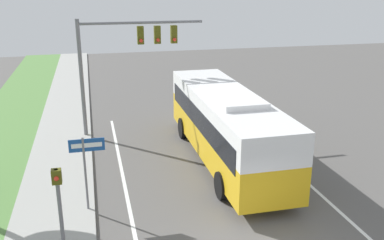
{
  "coord_description": "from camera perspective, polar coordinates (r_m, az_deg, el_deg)",
  "views": [
    {
      "loc": [
        -4.61,
        -9.09,
        7.75
      ],
      "look_at": [
        -0.24,
        8.96,
        1.71
      ],
      "focal_mm": 40.0,
      "sensor_mm": 36.0,
      "label": 1
    }
  ],
  "objects": [
    {
      "name": "pedestrian_signal",
      "position": [
        13.29,
        -17.37,
        -9.47
      ],
      "size": [
        0.28,
        0.34,
        2.6
      ],
      "color": "slate",
      "rests_on": "ground_plane"
    },
    {
      "name": "bus",
      "position": [
        18.9,
        4.49,
        -0.22
      ],
      "size": [
        2.7,
        10.84,
        3.35
      ],
      "color": "gold",
      "rests_on": "ground_plane"
    },
    {
      "name": "signal_gantry",
      "position": [
        22.07,
        -8.92,
        9.2
      ],
      "size": [
        6.33,
        0.41,
        6.04
      ],
      "color": "slate",
      "rests_on": "ground_plane"
    },
    {
      "name": "street_sign",
      "position": [
        15.03,
        -13.93,
        -5.29
      ],
      "size": [
        1.19,
        0.08,
        2.78
      ],
      "color": "slate",
      "rests_on": "ground_plane"
    }
  ]
}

